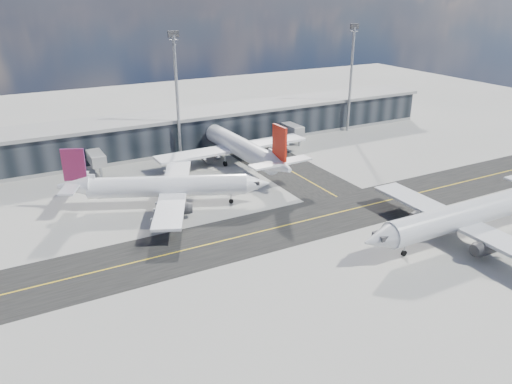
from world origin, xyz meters
The scene contains 9 objects.
ground centered at (0.00, 0.00, 0.00)m, with size 300.00×300.00×0.00m, color gray.
taxiway_lanes centered at (3.91, 10.74, 0.01)m, with size 180.00×63.00×0.03m.
terminal_concourse centered at (0.04, 54.93, 4.09)m, with size 152.00×19.80×8.80m.
floodlight_masts centered at (0.00, 48.00, 15.61)m, with size 102.50×0.70×28.90m.
airliner_af centered at (-12.53, 21.81, 3.77)m, with size 36.81×31.79×11.42m.
airliner_redtail centered at (9.77, 37.13, 4.28)m, with size 37.18×43.67×12.96m.
airliner_near centered at (26.00, -13.51, 4.08)m, with size 41.57×35.35×12.36m.
baggage_tug centered at (-13.98, 16.65, 1.04)m, with size 3.56×2.22×2.09m.
service_van centered at (6.35, 44.00, 0.73)m, with size 2.42×5.26×1.46m, color white.
Camera 1 is at (-38.07, -61.02, 37.54)m, focal length 35.00 mm.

